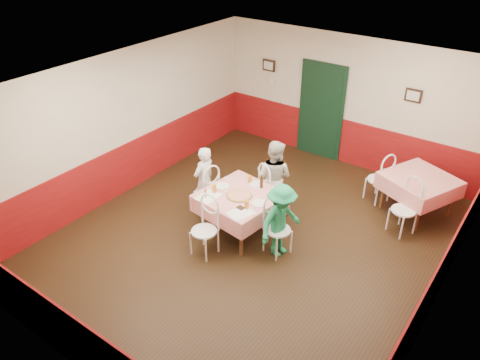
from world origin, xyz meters
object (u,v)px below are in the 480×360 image
Objects in this scene: chair_second_b at (404,210)px; diner_far at (274,177)px; glass_c at (250,179)px; diner_right at (281,221)px; second_table at (417,195)px; diner_left at (204,181)px; chair_second_a at (378,180)px; wallet at (241,208)px; chair_left at (206,192)px; chair_far at (272,191)px; pizza at (239,195)px; glass_b at (247,204)px; chair_near at (204,231)px; main_table at (240,213)px; beer_bottle at (261,182)px; chair_right at (278,230)px; glass_a at (214,189)px.

diner_far reaches higher than chair_second_b.
diner_right reaches higher than glass_c.
second_table is 0.84× the size of diner_left.
chair_second_a is 3.35m from diner_left.
chair_left is at bearing 165.53° from wallet.
chair_far is at bearing -136.21° from chair_second_b.
chair_far is at bearing 83.77° from pizza.
glass_b is 0.11× the size of diner_left.
glass_c reaches higher than second_table.
chair_near is 3.47m from chair_second_b.
main_table is at bearing 82.53° from chair_near.
diner_left is at bearing 170.10° from pizza.
chair_far and chair_near have the same top height.
chair_second_b is 2.87m from wallet.
chair_second_a is (2.40, 2.28, 0.00)m from chair_left.
diner_right is (0.73, -0.53, -0.22)m from beer_bottle.
wallet is 1.23m from diner_far.
second_table is 3.35m from glass_b.
chair_right is 1.15m from glass_c.
glass_c reaches higher than pizza.
chair_second_b is 3.30m from glass_a.
diner_far is at bearing -145.63° from second_table.
diner_far reaches higher than glass_b.
main_table is 2.86m from chair_second_a.
chair_second_b is (2.20, 0.80, 0.00)m from chair_far.
chair_second_a is at bearing -3.32° from diner_right.
chair_right reaches higher than glass_c.
second_table is 2.66× the size of pizza.
beer_bottle is at bearing -126.34° from chair_second_b.
chair_right is (-1.47, -2.50, 0.08)m from second_table.
glass_a is at bearing 110.14° from chair_right.
glass_c is at bearing 72.37° from diner_right.
glass_b is (0.73, -0.07, 0.00)m from glass_a.
diner_far is (-2.19, -0.75, 0.27)m from chair_second_b.
second_table is (2.31, 2.39, 0.00)m from main_table.
chair_second_a is at bearing 56.91° from main_table.
pizza is at bearing 136.66° from wallet.
diner_far is (0.96, 0.78, 0.27)m from chair_left.
pizza is 0.39m from glass_b.
diner_left reaches higher than chair_far.
chair_far is at bearing 82.55° from main_table.
glass_b is 0.65× the size of beer_bottle.
chair_second_a is 0.62× the size of diner_far.
diner_right is at bearing -81.09° from chair_right.
chair_right is 1.20m from chair_far.
main_table is 0.62m from glass_b.
diner_left is (-1.00, -0.73, 0.22)m from chair_far.
chair_far is at bearing 96.86° from beer_bottle.
diner_left reaches higher than chair_second_b.
diner_right is (0.88, -0.08, -0.12)m from pizza.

